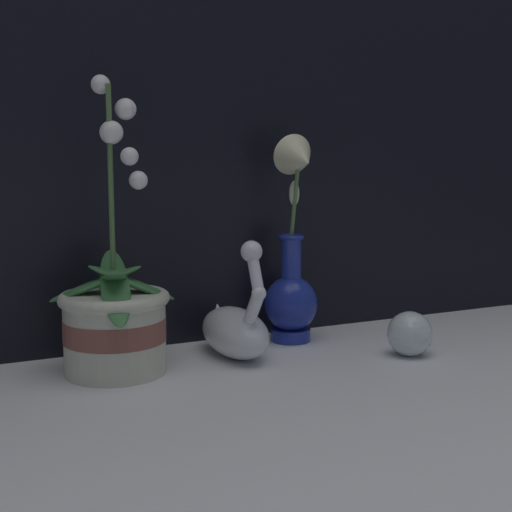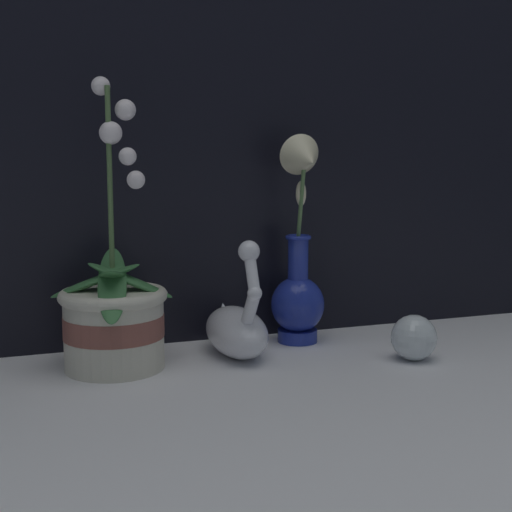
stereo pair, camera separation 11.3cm
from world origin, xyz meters
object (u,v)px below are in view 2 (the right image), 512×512
blue_vase (299,271)px  glass_sphere (414,338)px  swan_figurine (236,327)px  orchid_potted_plant (114,315)px

blue_vase → glass_sphere: 0.23m
swan_figurine → glass_sphere: 0.29m
orchid_potted_plant → swan_figurine: (0.20, 0.00, -0.04)m
orchid_potted_plant → swan_figurine: orchid_potted_plant is taller
orchid_potted_plant → glass_sphere: (0.46, -0.12, -0.05)m
swan_figurine → blue_vase: size_ratio=0.55×
blue_vase → glass_sphere: (0.13, -0.16, -0.09)m
orchid_potted_plant → blue_vase: orchid_potted_plant is taller
swan_figurine → glass_sphere: bearing=-24.4°
glass_sphere → swan_figurine: bearing=155.6°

